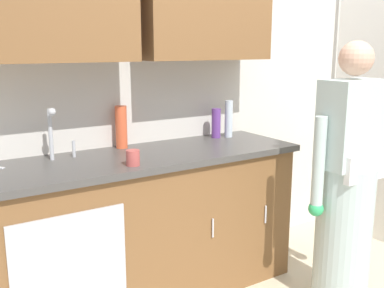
{
  "coord_description": "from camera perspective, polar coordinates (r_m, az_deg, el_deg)",
  "views": [
    {
      "loc": [
        -1.75,
        -1.72,
        1.58
      ],
      "look_at": [
        -0.32,
        0.55,
        1.0
      ],
      "focal_mm": 41.86,
      "sensor_mm": 36.0,
      "label": 1
    }
  ],
  "objects": [
    {
      "name": "cup_by_sink",
      "position": [
        2.49,
        -7.53,
        -1.76
      ],
      "size": [
        0.08,
        0.08,
        0.09
      ],
      "primitive_type": "cylinder",
      "color": "#B24C47",
      "rests_on": "countertop"
    },
    {
      "name": "bottle_dish_liquid",
      "position": [
        3.26,
        4.69,
        3.22
      ],
      "size": [
        0.06,
        0.06,
        0.27
      ],
      "primitive_type": "cylinder",
      "color": "silver",
      "rests_on": "countertop"
    },
    {
      "name": "person_at_sink",
      "position": [
        2.9,
        19.02,
        -6.32
      ],
      "size": [
        0.55,
        0.34,
        1.62
      ],
      "color": "white",
      "rests_on": "ground"
    },
    {
      "name": "kitchen_wall_with_uppers",
      "position": [
        3.16,
        -1.62,
        10.3
      ],
      "size": [
        4.8,
        0.44,
        2.7
      ],
      "color": "beige",
      "rests_on": "ground"
    },
    {
      "name": "sink",
      "position": [
        2.61,
        -15.69,
        -2.81
      ],
      "size": [
        0.5,
        0.36,
        0.35
      ],
      "color": "#B7BABF",
      "rests_on": "counter_cabinet"
    },
    {
      "name": "bottle_water_tall",
      "position": [
        2.92,
        -9.0,
        2.14
      ],
      "size": [
        0.08,
        0.08,
        0.27
      ],
      "primitive_type": "cylinder",
      "color": "#E05933",
      "rests_on": "countertop"
    },
    {
      "name": "bottle_water_short",
      "position": [
        3.23,
        3.09,
        2.67
      ],
      "size": [
        0.07,
        0.07,
        0.21
      ],
      "primitive_type": "cylinder",
      "color": "#66388C",
      "rests_on": "countertop"
    },
    {
      "name": "counter_cabinet",
      "position": [
        2.92,
        -5.59,
        -10.6
      ],
      "size": [
        1.9,
        0.62,
        0.9
      ],
      "color": "brown",
      "rests_on": "ground"
    },
    {
      "name": "countertop",
      "position": [
        2.78,
        -5.75,
        -1.61
      ],
      "size": [
        1.96,
        0.66,
        0.04
      ],
      "primitive_type": "cube",
      "color": "#474442",
      "rests_on": "counter_cabinet"
    }
  ]
}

